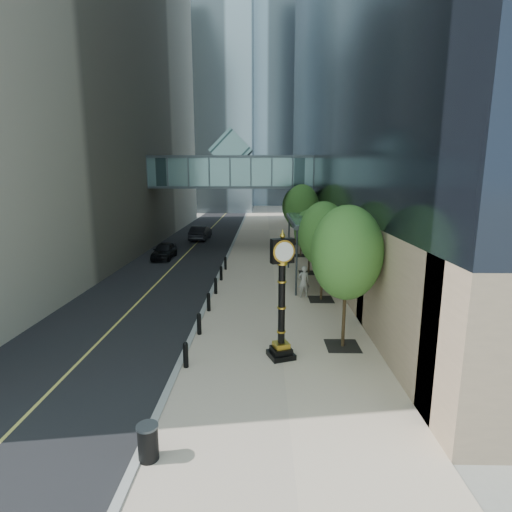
# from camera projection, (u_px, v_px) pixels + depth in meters

# --- Properties ---
(ground) EXTENTS (320.00, 320.00, 0.00)m
(ground) POSITION_uv_depth(u_px,v_px,m) (257.00, 383.00, 14.11)
(ground) COLOR gray
(ground) RESTS_ON ground
(road) EXTENTS (8.00, 180.00, 0.02)m
(road) POSITION_uv_depth(u_px,v_px,m) (210.00, 230.00, 53.43)
(road) COLOR black
(road) RESTS_ON ground
(sidewalk) EXTENTS (8.00, 180.00, 0.06)m
(sidewalk) POSITION_uv_depth(u_px,v_px,m) (269.00, 230.00, 53.28)
(sidewalk) COLOR #B7A28D
(sidewalk) RESTS_ON ground
(curb) EXTENTS (0.25, 180.00, 0.07)m
(curb) POSITION_uv_depth(u_px,v_px,m) (239.00, 230.00, 53.35)
(curb) COLOR gray
(curb) RESTS_ON ground
(midrise_left) EXTENTS (20.00, 58.00, 40.00)m
(midrise_left) POSITION_uv_depth(u_px,v_px,m) (23.00, 27.00, 35.02)
(midrise_left) COLOR #BCB494
(midrise_left) RESTS_ON ground
(distant_tower_a) EXTENTS (24.00, 22.00, 78.00)m
(distant_tower_a) POSITION_uv_depth(u_px,v_px,m) (193.00, 14.00, 80.12)
(distant_tower_a) COLOR #93AABA
(distant_tower_a) RESTS_ON ground
(distant_tower_b) EXTENTS (26.00, 24.00, 90.00)m
(distant_tower_b) POSITION_uv_depth(u_px,v_px,m) (300.00, 19.00, 98.11)
(distant_tower_b) COLOR #93AABA
(distant_tower_b) RESTS_ON ground
(distant_tower_c) EXTENTS (22.00, 22.00, 65.00)m
(distant_tower_c) POSITION_uv_depth(u_px,v_px,m) (244.00, 93.00, 125.36)
(distant_tower_c) COLOR #93AABA
(distant_tower_c) RESTS_ON ground
(skywalk) EXTENTS (17.00, 4.20, 5.80)m
(skywalk) POSITION_uv_depth(u_px,v_px,m) (232.00, 170.00, 40.07)
(skywalk) COLOR #486E73
(skywalk) RESTS_ON ground
(entrance_canopy) EXTENTS (3.00, 8.00, 4.38)m
(entrance_canopy) POSITION_uv_depth(u_px,v_px,m) (312.00, 221.00, 26.93)
(entrance_canopy) COLOR #383F44
(entrance_canopy) RESTS_ON ground
(bollard_row) EXTENTS (0.20, 16.20, 0.90)m
(bollard_row) POSITION_uv_depth(u_px,v_px,m) (212.00, 294.00, 22.88)
(bollard_row) COLOR black
(bollard_row) RESTS_ON sidewalk
(street_trees) EXTENTS (3.10, 28.88, 6.38)m
(street_trees) POSITION_uv_depth(u_px,v_px,m) (310.00, 219.00, 29.19)
(street_trees) COLOR black
(street_trees) RESTS_ON sidewalk
(street_clock) EXTENTS (1.20, 1.20, 5.01)m
(street_clock) POSITION_uv_depth(u_px,v_px,m) (282.00, 305.00, 15.52)
(street_clock) COLOR black
(street_clock) RESTS_ON sidewalk
(trash_bin) EXTENTS (0.53, 0.53, 0.90)m
(trash_bin) POSITION_uv_depth(u_px,v_px,m) (148.00, 443.00, 10.14)
(trash_bin) COLOR black
(trash_bin) RESTS_ON sidewalk
(pedestrian) EXTENTS (0.77, 0.58, 1.93)m
(pedestrian) POSITION_uv_depth(u_px,v_px,m) (304.00, 282.00, 23.60)
(pedestrian) COLOR #A5A097
(pedestrian) RESTS_ON sidewalk
(car_near) EXTENTS (1.67, 4.12, 1.40)m
(car_near) POSITION_uv_depth(u_px,v_px,m) (164.00, 251.00, 34.96)
(car_near) COLOR black
(car_near) RESTS_ON road
(car_far) EXTENTS (2.00, 4.97, 1.61)m
(car_far) POSITION_uv_depth(u_px,v_px,m) (200.00, 233.00, 45.07)
(car_far) COLOR black
(car_far) RESTS_ON road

